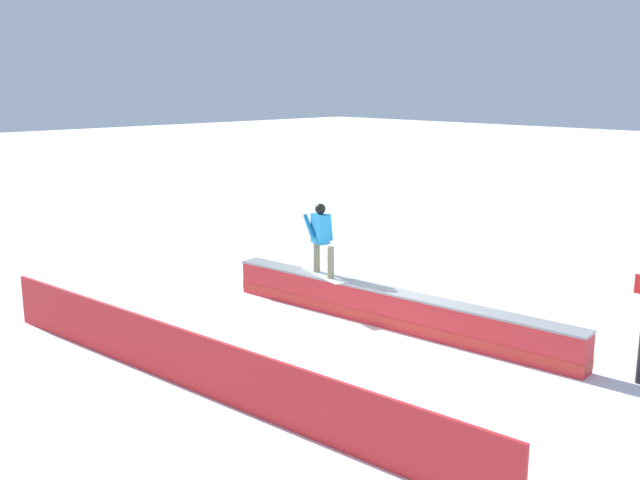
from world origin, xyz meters
The scene contains 4 objects.
ground_plane centered at (0.00, 0.00, 0.00)m, with size 120.00×120.00×0.00m, color white.
grind_box centered at (0.00, 0.00, 0.33)m, with size 7.73×1.25×0.73m.
snowboarder centered at (1.76, 0.15, 1.54)m, with size 1.48×0.65×1.49m.
safety_fence centered at (0.00, 4.43, 0.47)m, with size 10.44×0.06×0.94m, color red.
Camera 1 is at (-8.63, 10.29, 4.66)m, focal length 40.60 mm.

